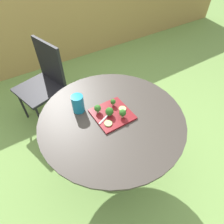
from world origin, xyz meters
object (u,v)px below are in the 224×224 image
at_px(salad_plate, 112,114).
at_px(patio_chair, 44,78).
at_px(fork, 107,116).
at_px(drinking_glass, 78,104).

bearing_deg(salad_plate, patio_chair, 101.89).
bearing_deg(salad_plate, fork, -176.46).
bearing_deg(fork, salad_plate, 3.54).
xyz_separation_m(patio_chair, drinking_glass, (0.03, -0.85, 0.29)).
bearing_deg(drinking_glass, fork, -51.18).
xyz_separation_m(patio_chair, salad_plate, (0.21, -1.02, 0.23)).
relative_size(patio_chair, salad_plate, 3.46).
height_order(drinking_glass, fork, drinking_glass).
bearing_deg(fork, drinking_glass, 128.82).
height_order(patio_chair, fork, patio_chair).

